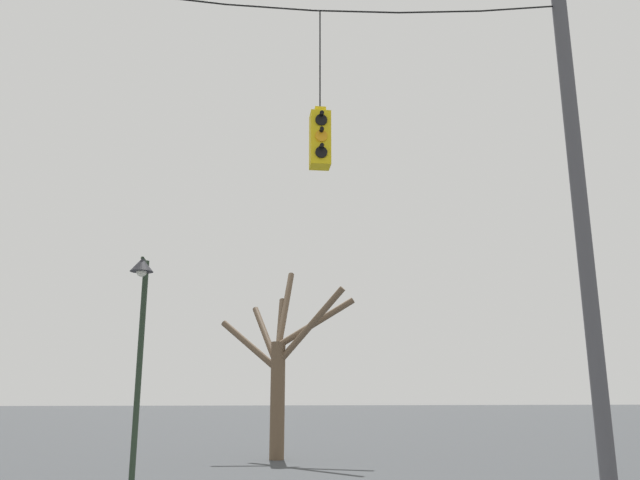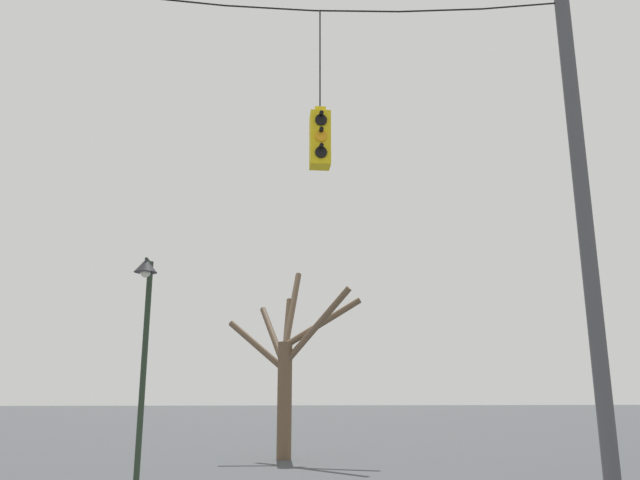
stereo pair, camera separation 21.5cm
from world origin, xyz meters
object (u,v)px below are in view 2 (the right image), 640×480
traffic_light_near_right_pole (320,139)px  bare_tree (288,363)px  street_lamp (145,317)px  utility_pole_right (585,225)px

traffic_light_near_right_pole → bare_tree: (-0.04, 9.98, -3.28)m
street_lamp → bare_tree: size_ratio=0.78×
utility_pole_right → bare_tree: 11.15m
street_lamp → utility_pole_right: bearing=-22.7°
traffic_light_near_right_pole → street_lamp: traffic_light_near_right_pole is taller
street_lamp → bare_tree: bearing=63.9°
traffic_light_near_right_pole → street_lamp: (-3.31, 3.29, -2.67)m
bare_tree → traffic_light_near_right_pole: bearing=-89.7°
utility_pole_right → traffic_light_near_right_pole: size_ratio=3.18×
bare_tree → utility_pole_right: bearing=-65.2°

